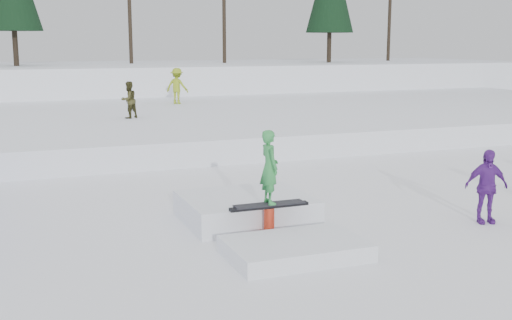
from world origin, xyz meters
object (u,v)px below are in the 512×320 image
object	(u,v)px
jib_rail_feature	(258,215)
spectator_purple	(486,186)
walker_ygreen	(177,86)
walker_olive	(129,100)

from	to	relation	value
jib_rail_feature	spectator_purple	bearing A→B (deg)	-14.85
walker_ygreen	spectator_purple	distance (m)	20.08
spectator_purple	jib_rail_feature	distance (m)	4.81
walker_olive	walker_ygreen	distance (m)	6.16
walker_olive	spectator_purple	size ratio (longest dim) A/B	0.92
spectator_purple	walker_ygreen	bearing A→B (deg)	109.80
walker_ygreen	jib_rail_feature	xyz separation A→B (m)	(-3.19, -18.79, -1.36)
walker_olive	spectator_purple	bearing A→B (deg)	78.15
spectator_purple	jib_rail_feature	xyz separation A→B (m)	(-4.63, 1.23, -0.48)
walker_olive	jib_rail_feature	bearing A→B (deg)	60.85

